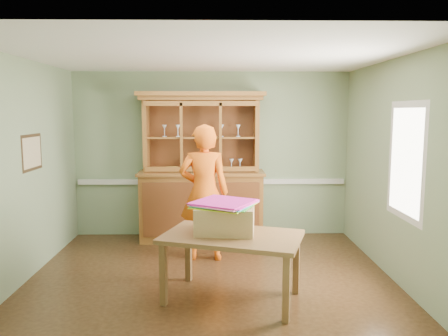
{
  "coord_description": "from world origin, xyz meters",
  "views": [
    {
      "loc": [
        0.07,
        -5.19,
        2.06
      ],
      "look_at": [
        0.18,
        0.4,
        1.33
      ],
      "focal_mm": 35.0,
      "sensor_mm": 36.0,
      "label": 1
    }
  ],
  "objects_px": {
    "dining_table": "(232,242)",
    "cardboard_box": "(225,219)",
    "person": "(204,193)",
    "china_hutch": "(202,189)"
  },
  "relations": [
    {
      "from": "dining_table",
      "to": "cardboard_box",
      "type": "bearing_deg",
      "value": 142.02
    },
    {
      "from": "dining_table",
      "to": "person",
      "type": "distance_m",
      "value": 1.42
    },
    {
      "from": "china_hutch",
      "to": "dining_table",
      "type": "bearing_deg",
      "value": -80.16
    },
    {
      "from": "cardboard_box",
      "to": "china_hutch",
      "type": "bearing_deg",
      "value": 98.48
    },
    {
      "from": "person",
      "to": "cardboard_box",
      "type": "bearing_deg",
      "value": 104.04
    },
    {
      "from": "person",
      "to": "dining_table",
      "type": "bearing_deg",
      "value": 106.04
    },
    {
      "from": "cardboard_box",
      "to": "person",
      "type": "height_order",
      "value": "person"
    },
    {
      "from": "dining_table",
      "to": "cardboard_box",
      "type": "relative_size",
      "value": 2.64
    },
    {
      "from": "dining_table",
      "to": "person",
      "type": "height_order",
      "value": "person"
    },
    {
      "from": "dining_table",
      "to": "person",
      "type": "relative_size",
      "value": 0.88
    }
  ]
}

